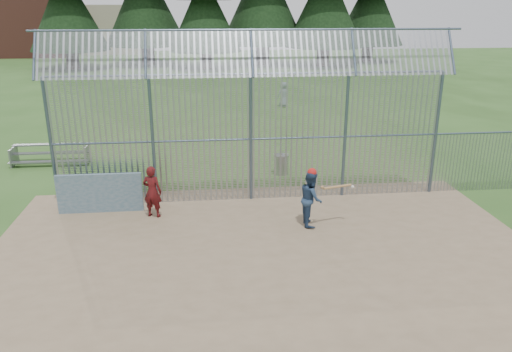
{
  "coord_description": "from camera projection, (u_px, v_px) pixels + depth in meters",
  "views": [
    {
      "loc": [
        -1.44,
        -11.44,
        5.94
      ],
      "look_at": [
        0.0,
        2.0,
        1.3
      ],
      "focal_mm": 35.0,
      "sensor_mm": 36.0,
      "label": 1
    }
  ],
  "objects": [
    {
      "name": "dirt_infield",
      "position": [
        267.0,
        258.0,
        12.36
      ],
      "size": [
        14.0,
        10.0,
        0.02
      ],
      "primitive_type": "cube",
      "color": "#756047",
      "rests_on": "ground"
    },
    {
      "name": "batter",
      "position": [
        311.0,
        198.0,
        13.98
      ],
      "size": [
        0.62,
        0.79,
        1.57
      ],
      "primitive_type": "imported",
      "rotation": [
        0.0,
        0.0,
        1.53
      ],
      "color": "navy",
      "rests_on": "dirt_infield"
    },
    {
      "name": "bg_kid_standing",
      "position": [
        283.0,
        94.0,
        30.5
      ],
      "size": [
        0.88,
        0.75,
        1.54
      ],
      "primitive_type": "imported",
      "rotation": [
        0.0,
        0.0,
        3.55
      ],
      "color": "slate",
      "rests_on": "ground"
    },
    {
      "name": "backstop_fence",
      "position": [
        309.0,
        127.0,
        15.48
      ],
      "size": [
        20.09,
        0.81,
        5.3
      ],
      "color": "#47566B",
      "rests_on": "ground"
    },
    {
      "name": "ground",
      "position": [
        264.0,
        249.0,
        12.83
      ],
      "size": [
        120.0,
        120.0,
        0.0
      ],
      "primitive_type": "plane",
      "color": "#2D511E",
      "rests_on": "ground"
    },
    {
      "name": "onlooker",
      "position": [
        152.0,
        192.0,
        14.52
      ],
      "size": [
        0.66,
        0.54,
        1.55
      ],
      "primitive_type": "imported",
      "rotation": [
        0.0,
        0.0,
        2.8
      ],
      "color": "maroon",
      "rests_on": "dirt_infield"
    },
    {
      "name": "batting_gear",
      "position": [
        318.0,
        176.0,
        13.75
      ],
      "size": [
        1.31,
        0.41,
        0.59
      ],
      "color": "red",
      "rests_on": "ground"
    },
    {
      "name": "bleacher",
      "position": [
        51.0,
        154.0,
        19.57
      ],
      "size": [
        3.0,
        0.95,
        0.72
      ],
      "color": "slate",
      "rests_on": "ground"
    },
    {
      "name": "trash_can",
      "position": [
        281.0,
        164.0,
        18.41
      ],
      "size": [
        0.56,
        0.56,
        0.82
      ],
      "color": "gray",
      "rests_on": "ground"
    },
    {
      "name": "bg_kid_seated",
      "position": [
        251.0,
        106.0,
        28.92
      ],
      "size": [
        0.49,
        0.21,
        0.84
      ],
      "primitive_type": "imported",
      "rotation": [
        0.0,
        0.0,
        3.14
      ],
      "color": "slate",
      "rests_on": "ground"
    },
    {
      "name": "dugout_wall",
      "position": [
        100.0,
        193.0,
        14.9
      ],
      "size": [
        2.5,
        0.12,
        1.2
      ],
      "primitive_type": "cube",
      "color": "#38566B",
      "rests_on": "dirt_infield"
    },
    {
      "name": "distant_buildings",
      "position": [
        26.0,
        25.0,
        62.46
      ],
      "size": [
        26.5,
        10.5,
        8.0
      ],
      "color": "brown",
      "rests_on": "ground"
    }
  ]
}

